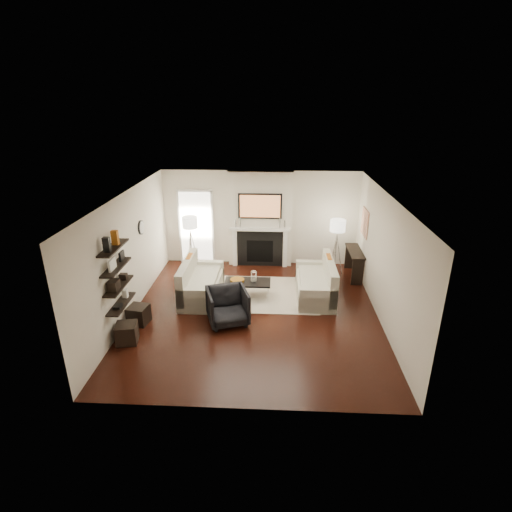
{
  "coord_description": "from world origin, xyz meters",
  "views": [
    {
      "loc": [
        0.44,
        -7.91,
        4.54
      ],
      "look_at": [
        0.0,
        0.6,
        1.15
      ],
      "focal_mm": 28.0,
      "sensor_mm": 36.0,
      "label": 1
    }
  ],
  "objects_px": {
    "coffee_table": "(248,282)",
    "ottoman_near": "(139,315)",
    "loveseat_right_base": "(315,288)",
    "armchair": "(228,305)",
    "lamp_left_shade": "(190,222)",
    "lamp_right_shade": "(338,226)",
    "loveseat_left_base": "(202,288)"
  },
  "relations": [
    {
      "from": "coffee_table",
      "to": "lamp_right_shade",
      "type": "bearing_deg",
      "value": 30.47
    },
    {
      "from": "loveseat_right_base",
      "to": "lamp_left_shade",
      "type": "relative_size",
      "value": 4.5
    },
    {
      "from": "loveseat_right_base",
      "to": "lamp_left_shade",
      "type": "bearing_deg",
      "value": 158.67
    },
    {
      "from": "loveseat_left_base",
      "to": "lamp_right_shade",
      "type": "xyz_separation_m",
      "value": [
        3.38,
        1.34,
        1.24
      ]
    },
    {
      "from": "loveseat_left_base",
      "to": "ottoman_near",
      "type": "bearing_deg",
      "value": -131.05
    },
    {
      "from": "coffee_table",
      "to": "lamp_left_shade",
      "type": "distance_m",
      "value": 2.4
    },
    {
      "from": "coffee_table",
      "to": "loveseat_left_base",
      "type": "bearing_deg",
      "value": -179.57
    },
    {
      "from": "lamp_right_shade",
      "to": "lamp_left_shade",
      "type": "bearing_deg",
      "value": 178.85
    },
    {
      "from": "lamp_left_shade",
      "to": "loveseat_left_base",
      "type": "bearing_deg",
      "value": -69.75
    },
    {
      "from": "lamp_left_shade",
      "to": "ottoman_near",
      "type": "xyz_separation_m",
      "value": [
        -0.62,
        -2.73,
        -1.25
      ]
    },
    {
      "from": "lamp_left_shade",
      "to": "armchair",
      "type": "bearing_deg",
      "value": -63.52
    },
    {
      "from": "armchair",
      "to": "coffee_table",
      "type": "bearing_deg",
      "value": 55.89
    },
    {
      "from": "loveseat_left_base",
      "to": "ottoman_near",
      "type": "distance_m",
      "value": 1.74
    },
    {
      "from": "armchair",
      "to": "lamp_right_shade",
      "type": "distance_m",
      "value": 3.77
    },
    {
      "from": "loveseat_right_base",
      "to": "ottoman_near",
      "type": "xyz_separation_m",
      "value": [
        -3.89,
        -1.45,
        -0.01
      ]
    },
    {
      "from": "lamp_left_shade",
      "to": "lamp_right_shade",
      "type": "height_order",
      "value": "same"
    },
    {
      "from": "armchair",
      "to": "ottoman_near",
      "type": "relative_size",
      "value": 2.12
    },
    {
      "from": "loveseat_right_base",
      "to": "armchair",
      "type": "xyz_separation_m",
      "value": [
        -1.97,
        -1.33,
        0.21
      ]
    },
    {
      "from": "loveseat_left_base",
      "to": "armchair",
      "type": "relative_size",
      "value": 2.12
    },
    {
      "from": "loveseat_left_base",
      "to": "loveseat_right_base",
      "type": "relative_size",
      "value": 1.0
    },
    {
      "from": "lamp_right_shade",
      "to": "loveseat_right_base",
      "type": "bearing_deg",
      "value": -117.73
    },
    {
      "from": "loveseat_right_base",
      "to": "lamp_right_shade",
      "type": "height_order",
      "value": "lamp_right_shade"
    },
    {
      "from": "coffee_table",
      "to": "armchair",
      "type": "height_order",
      "value": "armchair"
    },
    {
      "from": "coffee_table",
      "to": "ottoman_near",
      "type": "xyz_separation_m",
      "value": [
        -2.26,
        -1.32,
        -0.2
      ]
    },
    {
      "from": "loveseat_left_base",
      "to": "lamp_left_shade",
      "type": "height_order",
      "value": "lamp_left_shade"
    },
    {
      "from": "coffee_table",
      "to": "lamp_left_shade",
      "type": "xyz_separation_m",
      "value": [
        -1.64,
        1.41,
        1.05
      ]
    },
    {
      "from": "loveseat_right_base",
      "to": "armchair",
      "type": "distance_m",
      "value": 2.39
    },
    {
      "from": "loveseat_left_base",
      "to": "lamp_left_shade",
      "type": "xyz_separation_m",
      "value": [
        -0.52,
        1.42,
        1.24
      ]
    },
    {
      "from": "coffee_table",
      "to": "armchair",
      "type": "relative_size",
      "value": 1.3
    },
    {
      "from": "armchair",
      "to": "loveseat_right_base",
      "type": "bearing_deg",
      "value": 15.76
    },
    {
      "from": "loveseat_right_base",
      "to": "coffee_table",
      "type": "bearing_deg",
      "value": -175.37
    },
    {
      "from": "coffee_table",
      "to": "armchair",
      "type": "xyz_separation_m",
      "value": [
        -0.34,
        -1.19,
        0.02
      ]
    }
  ]
}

